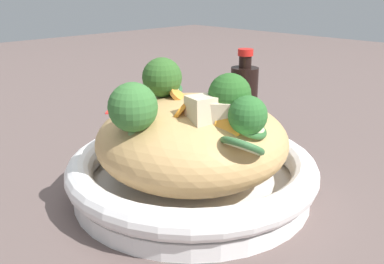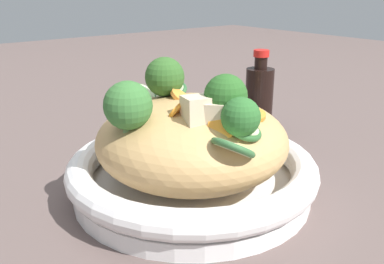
{
  "view_description": "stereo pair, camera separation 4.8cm",
  "coord_description": "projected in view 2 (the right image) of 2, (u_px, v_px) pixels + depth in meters",
  "views": [
    {
      "loc": [
        -0.32,
        0.32,
        0.24
      ],
      "look_at": [
        0.0,
        0.0,
        0.08
      ],
      "focal_mm": 40.0,
      "sensor_mm": 36.0,
      "label": 1
    },
    {
      "loc": [
        -0.36,
        0.28,
        0.24
      ],
      "look_at": [
        0.0,
        0.0,
        0.08
      ],
      "focal_mm": 40.0,
      "sensor_mm": 36.0,
      "label": 2
    }
  ],
  "objects": [
    {
      "name": "chopsticks_pair",
      "position": [
        181.0,
        111.0,
        0.81
      ],
      "size": [
        0.17,
        0.16,
        0.01
      ],
      "color": "red",
      "rests_on": "ground_plane"
    },
    {
      "name": "carrot_coins",
      "position": [
        215.0,
        114.0,
        0.44
      ],
      "size": [
        0.12,
        0.1,
        0.03
      ],
      "color": "orange",
      "rests_on": "serving_bowl"
    },
    {
      "name": "chicken_chunks",
      "position": [
        203.0,
        111.0,
        0.42
      ],
      "size": [
        0.05,
        0.05,
        0.03
      ],
      "color": "beige",
      "rests_on": "serving_bowl"
    },
    {
      "name": "zucchini_slices",
      "position": [
        190.0,
        113.0,
        0.46
      ],
      "size": [
        0.22,
        0.08,
        0.04
      ],
      "color": "beige",
      "rests_on": "serving_bowl"
    },
    {
      "name": "noodle_heap",
      "position": [
        192.0,
        140.0,
        0.48
      ],
      "size": [
        0.22,
        0.22,
        0.1
      ],
      "color": "tan",
      "rests_on": "serving_bowl"
    },
    {
      "name": "broccoli_florets",
      "position": [
        178.0,
        97.0,
        0.44
      ],
      "size": [
        0.18,
        0.14,
        0.07
      ],
      "color": "#98B277",
      "rests_on": "serving_bowl"
    },
    {
      "name": "ground_plane",
      "position": [
        192.0,
        193.0,
        0.51
      ],
      "size": [
        3.0,
        3.0,
        0.0
      ],
      "primitive_type": "plane",
      "color": "brown"
    },
    {
      "name": "soy_sauce_bottle",
      "position": [
        259.0,
        99.0,
        0.69
      ],
      "size": [
        0.04,
        0.04,
        0.14
      ],
      "color": "black",
      "rests_on": "ground_plane"
    },
    {
      "name": "serving_bowl",
      "position": [
        192.0,
        173.0,
        0.5
      ],
      "size": [
        0.29,
        0.29,
        0.05
      ],
      "color": "white",
      "rests_on": "ground_plane"
    }
  ]
}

